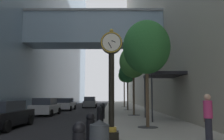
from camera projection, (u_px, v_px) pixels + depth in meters
ground_plane at (105, 110)px, 29.21m from camera, size 110.00×110.00×0.00m
sidewalk_right at (127, 109)px, 32.19m from camera, size 5.92×80.00×0.14m
building_block_left at (26, 0)px, 34.01m from camera, size 22.79×80.00×32.13m
street_clock at (113, 78)px, 8.79m from camera, size 0.84×0.55×4.30m
bollard_second at (92, 131)px, 7.11m from camera, size 0.28×0.28×1.15m
bollard_fourth at (100, 116)px, 12.08m from camera, size 0.28×0.28×1.15m
bollard_fifth at (103, 113)px, 14.57m from camera, size 0.28×0.28×1.15m
bollard_sixth at (104, 110)px, 17.05m from camera, size 0.28×0.28×1.15m
street_tree_near at (148, 47)px, 12.78m from camera, size 2.62×2.62×5.91m
street_tree_mid_near at (134, 62)px, 20.62m from camera, size 2.54×2.54×6.22m
street_tree_mid_far at (129, 73)px, 28.38m from camera, size 2.14×2.14×5.78m
street_tree_far at (125, 76)px, 36.22m from camera, size 1.84×1.84×5.99m
trash_bin at (100, 139)px, 6.04m from camera, size 0.53×0.53×1.05m
pedestrian_walking at (209, 116)px, 8.76m from camera, size 0.38×0.48×1.75m
storefront_awning at (164, 76)px, 16.65m from camera, size 2.40×3.60×3.30m
car_grey_near at (91, 102)px, 35.97m from camera, size 2.20×4.38×1.72m
car_silver_mid at (47, 107)px, 21.83m from camera, size 2.14×4.65×1.63m
car_white_far at (67, 104)px, 29.69m from camera, size 2.16×4.32×1.56m
car_black_trailing at (5, 115)px, 12.95m from camera, size 2.16×4.64×1.55m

